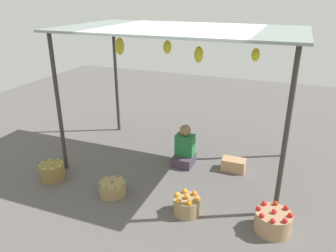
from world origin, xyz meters
TOP-DOWN VIEW (x-y plane):
  - ground_plane at (0.00, 0.00)m, footprint 14.00×14.00m
  - market_stall_structure at (-0.01, 0.01)m, footprint 3.99×2.27m
  - vendor_person at (0.12, -0.03)m, footprint 0.36×0.44m
  - basket_limes at (-1.83, -1.38)m, footprint 0.41×0.41m
  - basket_green_chilies at (-0.62, -1.42)m, footprint 0.42×0.42m
  - basket_oranges at (0.64, -1.44)m, footprint 0.39×0.39m
  - basket_red_tomatoes at (1.84, -1.39)m, footprint 0.49×0.49m
  - wooden_crate_near_vendor at (1.03, 0.06)m, footprint 0.42×0.25m

SIDE VIEW (x-z plane):
  - ground_plane at x=0.00m, z-range 0.00..0.00m
  - wooden_crate_near_vendor at x=1.03m, z-range 0.00..0.22m
  - basket_green_chilies at x=-0.62m, z-range -0.01..0.24m
  - basket_oranges at x=0.64m, z-range -0.02..0.30m
  - basket_limes at x=-1.83m, z-range -0.02..0.29m
  - basket_red_tomatoes at x=1.84m, z-range -0.02..0.32m
  - vendor_person at x=0.12m, z-range -0.09..0.69m
  - market_stall_structure at x=-0.01m, z-range 1.06..3.54m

